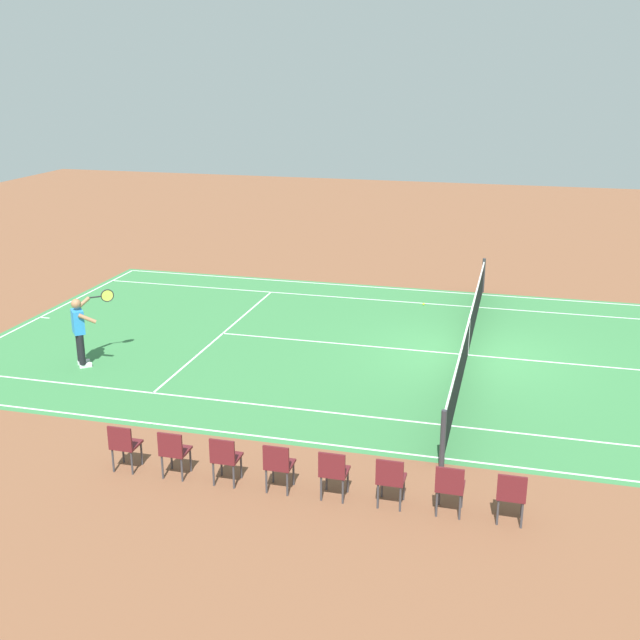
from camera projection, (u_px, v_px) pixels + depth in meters
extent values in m
plane|color=brown|center=(467.00, 355.00, 19.16)|extent=(60.00, 60.00, 0.00)
cube|color=#387A42|center=(467.00, 355.00, 19.16)|extent=(24.20, 11.40, 0.00)
cube|color=white|center=(40.00, 317.00, 22.03)|extent=(0.05, 11.00, 0.01)
cube|color=white|center=(482.00, 295.00, 24.22)|extent=(23.80, 0.05, 0.01)
cube|color=white|center=(443.00, 458.00, 14.10)|extent=(23.80, 0.05, 0.01)
cube|color=white|center=(479.00, 307.00, 22.94)|extent=(23.80, 0.05, 0.01)
cube|color=white|center=(451.00, 426.00, 15.38)|extent=(23.80, 0.05, 0.01)
cube|color=white|center=(223.00, 333.00, 20.70)|extent=(0.05, 8.22, 0.01)
cube|color=white|center=(467.00, 355.00, 19.16)|extent=(12.80, 0.05, 0.01)
cube|color=white|center=(45.00, 318.00, 21.99)|extent=(0.30, 0.05, 0.01)
cylinder|color=#2D2D33|center=(483.00, 275.00, 24.33)|extent=(0.10, 0.10, 1.08)
cylinder|color=#2D2D33|center=(443.00, 439.00, 13.66)|extent=(0.10, 0.10, 1.08)
cube|color=black|center=(468.00, 338.00, 19.02)|extent=(0.02, 11.60, 0.88)
cube|color=white|center=(470.00, 318.00, 18.87)|extent=(0.04, 11.60, 0.06)
cube|color=white|center=(468.00, 338.00, 19.02)|extent=(0.04, 0.06, 0.88)
cylinder|color=black|center=(81.00, 350.00, 18.22)|extent=(0.15, 0.15, 0.74)
cube|color=white|center=(86.00, 365.00, 18.37)|extent=(0.28, 0.27, 0.09)
cylinder|color=black|center=(80.00, 346.00, 18.43)|extent=(0.15, 0.15, 0.74)
cube|color=white|center=(84.00, 362.00, 18.58)|extent=(0.28, 0.27, 0.09)
cube|color=#2884D1|center=(78.00, 322.00, 18.12)|extent=(0.43, 0.44, 0.56)
sphere|color=#9E704C|center=(76.00, 304.00, 17.99)|extent=(0.23, 0.23, 0.23)
cylinder|color=#9E704C|center=(87.00, 319.00, 17.92)|extent=(0.41, 0.24, 0.26)
cylinder|color=#9E704C|center=(82.00, 304.00, 18.33)|extent=(0.29, 0.40, 0.30)
cylinder|color=#232326|center=(95.00, 297.00, 18.48)|extent=(0.24, 0.21, 0.04)
torus|color=#232326|center=(107.00, 296.00, 18.60)|extent=(0.25, 0.22, 0.31)
cylinder|color=#C6D84C|center=(107.00, 296.00, 18.60)|extent=(0.21, 0.18, 0.27)
sphere|color=#CCE01E|center=(424.00, 304.00, 23.15)|extent=(0.07, 0.07, 0.07)
cylinder|color=#38383D|center=(499.00, 500.00, 12.33)|extent=(0.04, 0.04, 0.44)
cylinder|color=#38383D|center=(522.00, 503.00, 12.24)|extent=(0.04, 0.04, 0.44)
cylinder|color=#38383D|center=(498.00, 512.00, 12.00)|extent=(0.04, 0.04, 0.44)
cylinder|color=#38383D|center=(522.00, 515.00, 11.91)|extent=(0.04, 0.04, 0.44)
cube|color=#56191E|center=(511.00, 494.00, 12.04)|extent=(0.44, 0.44, 0.04)
cube|color=#56191E|center=(512.00, 488.00, 11.79)|extent=(0.44, 0.04, 0.40)
cylinder|color=#38383D|center=(439.00, 492.00, 12.55)|extent=(0.04, 0.04, 0.44)
cylinder|color=#38383D|center=(462.00, 495.00, 12.47)|extent=(0.04, 0.04, 0.44)
cylinder|color=#38383D|center=(437.00, 504.00, 12.22)|extent=(0.04, 0.04, 0.44)
cylinder|color=#38383D|center=(460.00, 507.00, 12.13)|extent=(0.04, 0.04, 0.44)
cube|color=#56191E|center=(450.00, 486.00, 12.27)|extent=(0.44, 0.44, 0.04)
cube|color=#56191E|center=(450.00, 480.00, 12.02)|extent=(0.44, 0.04, 0.40)
cylinder|color=#38383D|center=(382.00, 485.00, 12.78)|extent=(0.04, 0.04, 0.44)
cylinder|color=#38383D|center=(404.00, 488.00, 12.69)|extent=(0.04, 0.04, 0.44)
cylinder|color=#38383D|center=(378.00, 496.00, 12.45)|extent=(0.04, 0.04, 0.44)
cylinder|color=#38383D|center=(400.00, 499.00, 12.36)|extent=(0.04, 0.04, 0.44)
cube|color=#56191E|center=(391.00, 479.00, 12.49)|extent=(0.44, 0.44, 0.04)
cube|color=#56191E|center=(390.00, 472.00, 12.24)|extent=(0.44, 0.04, 0.40)
cylinder|color=#38383D|center=(327.00, 478.00, 13.00)|extent=(0.04, 0.04, 0.44)
cylinder|color=#38383D|center=(348.00, 480.00, 12.92)|extent=(0.04, 0.04, 0.44)
cylinder|color=#38383D|center=(321.00, 488.00, 12.67)|extent=(0.04, 0.04, 0.44)
cylinder|color=#38383D|center=(343.00, 491.00, 12.58)|extent=(0.04, 0.04, 0.44)
cube|color=#56191E|center=(335.00, 471.00, 12.72)|extent=(0.44, 0.44, 0.04)
cube|color=#56191E|center=(332.00, 465.00, 12.47)|extent=(0.44, 0.04, 0.40)
cylinder|color=#38383D|center=(273.00, 471.00, 13.23)|extent=(0.04, 0.04, 0.44)
cylinder|color=#38383D|center=(293.00, 473.00, 13.14)|extent=(0.04, 0.04, 0.44)
cylinder|color=#38383D|center=(266.00, 481.00, 12.90)|extent=(0.04, 0.04, 0.44)
cylinder|color=#38383D|center=(287.00, 484.00, 12.81)|extent=(0.04, 0.04, 0.44)
cube|color=#56191E|center=(280.00, 464.00, 12.94)|extent=(0.44, 0.44, 0.04)
cube|color=#56191E|center=(276.00, 458.00, 12.69)|extent=(0.44, 0.04, 0.40)
cylinder|color=#38383D|center=(221.00, 464.00, 13.45)|extent=(0.04, 0.04, 0.44)
cylinder|color=#38383D|center=(241.00, 466.00, 13.37)|extent=(0.04, 0.04, 0.44)
cylinder|color=#38383D|center=(214.00, 474.00, 13.12)|extent=(0.04, 0.04, 0.44)
cylinder|color=#38383D|center=(234.00, 477.00, 13.03)|extent=(0.04, 0.04, 0.44)
cube|color=#56191E|center=(227.00, 457.00, 13.17)|extent=(0.44, 0.44, 0.04)
cube|color=#56191E|center=(222.00, 451.00, 12.92)|extent=(0.44, 0.04, 0.40)
cylinder|color=#38383D|center=(171.00, 457.00, 13.68)|extent=(0.04, 0.04, 0.44)
cylinder|color=#38383D|center=(191.00, 460.00, 13.59)|extent=(0.04, 0.04, 0.44)
cylinder|color=#38383D|center=(162.00, 467.00, 13.35)|extent=(0.04, 0.04, 0.44)
cylinder|color=#38383D|center=(182.00, 470.00, 13.26)|extent=(0.04, 0.04, 0.44)
cube|color=#56191E|center=(176.00, 451.00, 13.39)|extent=(0.44, 0.44, 0.04)
cube|color=#56191E|center=(170.00, 444.00, 13.14)|extent=(0.44, 0.04, 0.40)
cylinder|color=#38383D|center=(123.00, 451.00, 13.90)|extent=(0.04, 0.04, 0.44)
cylinder|color=#38383D|center=(142.00, 453.00, 13.82)|extent=(0.04, 0.04, 0.44)
cylinder|color=#38383D|center=(113.00, 460.00, 13.57)|extent=(0.04, 0.04, 0.44)
cylinder|color=#38383D|center=(132.00, 463.00, 13.48)|extent=(0.04, 0.04, 0.44)
cube|color=#56191E|center=(126.00, 445.00, 13.62)|extent=(0.44, 0.44, 0.04)
cube|color=#56191E|center=(120.00, 438.00, 13.37)|extent=(0.44, 0.04, 0.40)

